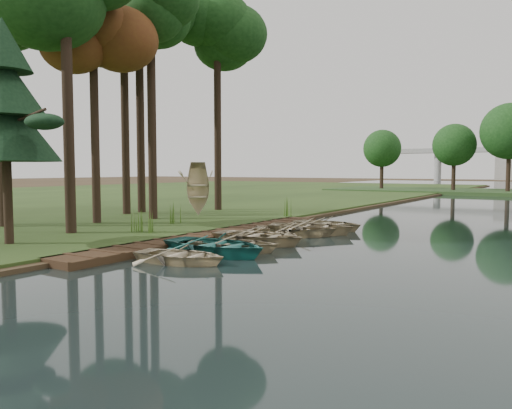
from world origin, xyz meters
The scene contains 22 objects.
ground centered at (0.00, 0.00, 0.00)m, with size 300.00×300.00×0.00m, color #3D2F1D.
boardwalk centered at (-1.60, 0.00, 0.15)m, with size 1.60×16.00×0.30m, color #362415.
building_b centered at (-5.00, 145.00, 6.00)m, with size 8.00×8.00×12.00m, color #A5A5A0.
rowboat_0 centered at (0.99, -5.27, 0.37)m, with size 2.20×3.08×0.64m, color #C4B38E.
rowboat_1 centered at (1.00, -3.47, 0.46)m, with size 2.85×3.99×0.83m, color #2C7A72.
rowboat_2 centered at (1.09, -2.49, 0.39)m, with size 2.37×3.32×0.69m, color #C4B38E.
rowboat_3 centered at (0.90, -0.58, 0.44)m, with size 2.71×3.80×0.79m, color #C4B38E.
rowboat_4 centered at (0.86, 0.57, 0.39)m, with size 2.33×3.26×0.68m, color #C4B38E.
rowboat_5 centered at (0.98, 2.31, 0.43)m, with size 2.59×3.62×0.75m, color #C4B38E.
rowboat_6 centered at (1.25, 3.35, 0.45)m, with size 2.76×3.87×0.80m, color #C4B38E.
rowboat_7 centered at (1.18, 5.25, 0.41)m, with size 2.51×3.51×0.73m, color #C4B38E.
stored_rowboat centered at (-7.40, 5.71, 0.62)m, with size 2.24×3.13×0.65m, color #C4B38E.
tree_2 centered at (-9.10, -0.22, 9.07)m, with size 3.67×3.67×10.48m.
tree_3 centered at (-11.74, 4.20, 11.71)m, with size 5.25×5.25×13.75m.
tree_4 centered at (-8.18, 2.86, 11.31)m, with size 4.10×4.10×12.98m.
tree_5 centered at (-11.83, 5.54, 12.93)m, with size 5.51×5.51×15.11m.
tree_6 centered at (-8.93, 9.73, 11.96)m, with size 4.28×4.28×13.71m.
pine_tree centered at (-5.95, -6.75, 5.33)m, with size 3.80×3.80×8.09m.
reeds_0 centered at (-4.00, -1.68, 0.76)m, with size 0.60×0.60×0.92m, color #3F661E.
reeds_1 centered at (-4.59, -1.72, 0.77)m, with size 0.60×0.60×0.95m, color #3F661E.
reeds_2 centered at (-5.52, 1.68, 0.84)m, with size 0.60×0.60×1.07m, color #3F661E.
reeds_3 centered at (-2.60, 8.10, 0.86)m, with size 0.60×0.60×1.12m, color #3F661E.
Camera 1 is at (11.43, -17.01, 2.99)m, focal length 35.00 mm.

